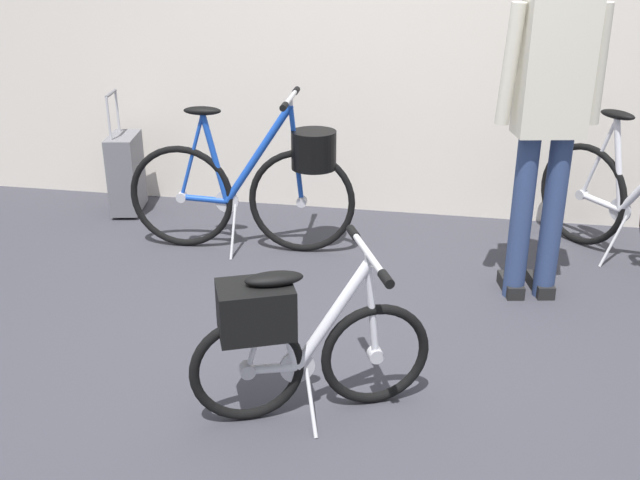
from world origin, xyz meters
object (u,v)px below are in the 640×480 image
object	(u,v)px
display_bike_left	(261,181)
display_bike_right	(634,205)
rolling_suitcase	(126,172)
folding_bike_foreground	(293,337)
visitor_near_wall	(551,99)

from	to	relation	value
display_bike_left	display_bike_right	distance (m)	2.15
display_bike_left	rolling_suitcase	size ratio (longest dim) A/B	1.64
folding_bike_foreground	rolling_suitcase	xyz separation A→B (m)	(-1.63, 2.05, -0.06)
visitor_near_wall	rolling_suitcase	world-z (taller)	visitor_near_wall
display_bike_left	visitor_near_wall	world-z (taller)	visitor_near_wall
display_bike_right	visitor_near_wall	bearing A→B (deg)	-137.49
folding_bike_foreground	display_bike_right	size ratio (longest dim) A/B	0.88
rolling_suitcase	visitor_near_wall	bearing A→B (deg)	-16.95
folding_bike_foreground	display_bike_left	bearing A→B (deg)	109.24
display_bike_left	visitor_near_wall	size ratio (longest dim) A/B	0.76
folding_bike_foreground	display_bike_right	xyz separation A→B (m)	(1.58, 1.79, 0.01)
folding_bike_foreground	rolling_suitcase	distance (m)	2.62
folding_bike_foreground	visitor_near_wall	xyz separation A→B (m)	(0.99, 1.25, 0.70)
visitor_near_wall	rolling_suitcase	bearing A→B (deg)	163.05
rolling_suitcase	display_bike_right	bearing A→B (deg)	-4.60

